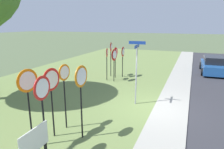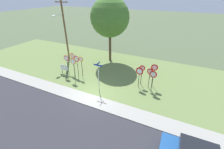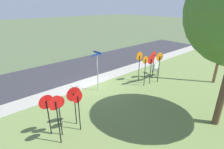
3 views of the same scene
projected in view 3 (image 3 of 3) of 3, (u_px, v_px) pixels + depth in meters
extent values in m
plane|color=#4C5B3D|center=(93.00, 86.00, 14.75)|extent=(160.00, 160.00, 0.00)
cube|color=#2D2D33|center=(66.00, 71.00, 18.08)|extent=(44.00, 6.40, 0.01)
cube|color=#99968C|center=(88.00, 82.00, 15.30)|extent=(44.00, 1.60, 0.06)
cube|color=olive|center=(151.00, 118.00, 10.58)|extent=(44.00, 12.00, 0.04)
cylinder|color=black|center=(150.00, 72.00, 14.69)|extent=(0.06, 0.06, 2.21)
cylinder|color=red|center=(151.00, 60.00, 14.33)|extent=(0.79, 0.10, 0.79)
cylinder|color=white|center=(151.00, 60.00, 14.34)|extent=(0.62, 0.07, 0.62)
cylinder|color=black|center=(153.00, 67.00, 15.70)|extent=(0.06, 0.06, 2.28)
cylinder|color=red|center=(154.00, 55.00, 15.32)|extent=(0.71, 0.06, 0.71)
cylinder|color=white|center=(154.00, 55.00, 15.33)|extent=(0.56, 0.03, 0.56)
cylinder|color=black|center=(139.00, 69.00, 15.18)|extent=(0.06, 0.06, 2.34)
cylinder|color=orange|center=(139.00, 56.00, 14.79)|extent=(0.75, 0.05, 0.75)
cylinder|color=white|center=(139.00, 56.00, 14.80)|extent=(0.58, 0.03, 0.58)
cylinder|color=black|center=(145.00, 73.00, 14.29)|extent=(0.06, 0.06, 2.30)
cylinder|color=orange|center=(145.00, 60.00, 13.90)|extent=(0.62, 0.08, 0.62)
cylinder|color=white|center=(145.00, 60.00, 13.91)|extent=(0.48, 0.05, 0.48)
cylinder|color=black|center=(159.00, 69.00, 14.96)|extent=(0.06, 0.06, 2.34)
cylinder|color=orange|center=(160.00, 57.00, 14.57)|extent=(0.74, 0.15, 0.74)
cylinder|color=white|center=(159.00, 57.00, 14.58)|extent=(0.57, 0.11, 0.58)
cylinder|color=black|center=(49.00, 118.00, 8.87)|extent=(0.06, 0.06, 2.01)
cone|color=red|center=(46.00, 102.00, 8.54)|extent=(0.75, 0.05, 0.75)
cone|color=silver|center=(46.00, 102.00, 8.56)|extent=(0.51, 0.03, 0.51)
cylinder|color=black|center=(75.00, 109.00, 9.66)|extent=(0.06, 0.06, 1.99)
cone|color=red|center=(74.00, 94.00, 9.34)|extent=(0.83, 0.12, 0.83)
cone|color=white|center=(73.00, 94.00, 9.36)|extent=(0.56, 0.08, 0.56)
cylinder|color=black|center=(60.00, 119.00, 8.81)|extent=(0.06, 0.06, 2.02)
cone|color=red|center=(58.00, 102.00, 8.48)|extent=(0.68, 0.12, 0.68)
cone|color=silver|center=(58.00, 102.00, 8.50)|extent=(0.46, 0.08, 0.46)
cylinder|color=black|center=(79.00, 114.00, 9.17)|extent=(0.06, 0.06, 2.07)
cone|color=red|center=(77.00, 97.00, 8.83)|extent=(0.64, 0.14, 0.64)
cone|color=white|center=(77.00, 97.00, 8.85)|extent=(0.43, 0.09, 0.44)
cylinder|color=black|center=(59.00, 123.00, 8.23)|extent=(0.06, 0.06, 2.34)
cone|color=red|center=(55.00, 103.00, 7.84)|extent=(0.71, 0.13, 0.71)
cone|color=white|center=(55.00, 103.00, 7.86)|extent=(0.48, 0.08, 0.48)
cylinder|color=#9EA0A8|center=(98.00, 74.00, 13.39)|extent=(0.07, 0.07, 2.87)
cylinder|color=#9EA0A8|center=(97.00, 55.00, 12.84)|extent=(0.09, 0.09, 0.03)
cube|color=navy|center=(97.00, 55.00, 12.82)|extent=(0.96, 0.06, 0.15)
cube|color=navy|center=(97.00, 52.00, 12.75)|extent=(0.05, 0.82, 0.15)
cylinder|color=#9EA0A8|center=(220.00, 2.00, 13.46)|extent=(0.08, 1.68, 0.08)
ellipsoid|color=#B7B7BC|center=(209.00, 3.00, 14.07)|extent=(0.40, 0.56, 0.18)
cylinder|color=black|center=(157.00, 73.00, 16.68)|extent=(0.05, 0.05, 0.55)
cylinder|color=black|center=(152.00, 75.00, 16.19)|extent=(0.05, 0.05, 0.55)
cube|color=white|center=(155.00, 68.00, 16.20)|extent=(1.10, 0.06, 0.70)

